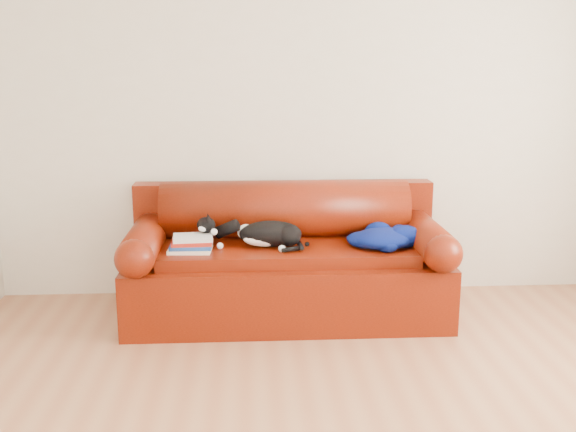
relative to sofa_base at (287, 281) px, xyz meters
name	(u,v)px	position (x,y,z in m)	size (l,w,h in m)	color
ground	(346,430)	(0.19, -1.49, -0.24)	(4.50, 4.50, 0.00)	#965B3C
room_shell	(383,65)	(0.32, -1.48, 1.43)	(4.52, 4.02, 2.61)	beige
sofa_base	(287,281)	(0.00, 0.00, 0.00)	(2.10, 0.90, 0.50)	#3B0B02
sofa_back	(285,229)	(0.00, 0.24, 0.30)	(2.10, 1.01, 0.88)	#3B0B02
book_stack	(192,244)	(-0.62, -0.14, 0.31)	(0.28, 0.22, 0.10)	white
cat	(269,234)	(-0.12, -0.06, 0.34)	(0.56, 0.36, 0.21)	black
blanket	(384,237)	(0.63, -0.10, 0.33)	(0.57, 0.47, 0.15)	#040240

